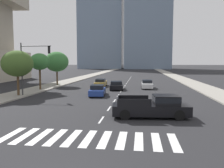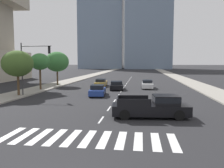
# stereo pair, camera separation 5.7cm
# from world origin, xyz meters

# --- Properties ---
(sidewalk_east) EXTENTS (4.00, 260.00, 0.15)m
(sidewalk_east) POSITION_xyz_m (12.69, 30.00, 0.07)
(sidewalk_east) COLOR gray
(sidewalk_east) RESTS_ON ground
(sidewalk_west) EXTENTS (4.00, 260.00, 0.15)m
(sidewalk_west) POSITION_xyz_m (-12.69, 30.00, 0.07)
(sidewalk_west) COLOR gray
(sidewalk_west) RESTS_ON ground
(crosswalk_near) EXTENTS (9.45, 2.81, 0.01)m
(crosswalk_near) POSITION_xyz_m (0.00, 5.85, 0.00)
(crosswalk_near) COLOR silver
(crosswalk_near) RESTS_ON ground
(lane_divider_center) EXTENTS (0.14, 50.00, 0.01)m
(lane_divider_center) POSITION_xyz_m (0.00, 33.85, 0.00)
(lane_divider_center) COLOR silver
(lane_divider_center) RESTS_ON ground
(pickup_truck) EXTENTS (5.78, 2.42, 1.67)m
(pickup_truck) POSITION_xyz_m (3.78, 11.07, 0.81)
(pickup_truck) COLOR black
(pickup_truck) RESTS_ON ground
(sedan_blue_0) EXTENTS (2.20, 4.58, 1.33)m
(sedan_blue_0) POSITION_xyz_m (-2.57, 21.67, 0.61)
(sedan_blue_0) COLOR navy
(sedan_blue_0) RESTS_ON ground
(sedan_white_1) EXTENTS (1.78, 4.23, 1.31)m
(sedan_white_1) POSITION_xyz_m (3.77, 30.32, 0.61)
(sedan_white_1) COLOR silver
(sedan_white_1) RESTS_ON ground
(sedan_black_2) EXTENTS (2.31, 4.56, 1.27)m
(sedan_black_2) POSITION_xyz_m (-0.90, 28.15, 0.59)
(sedan_black_2) COLOR black
(sedan_black_2) RESTS_ON ground
(sedan_gold_3) EXTENTS (2.02, 4.84, 1.26)m
(sedan_gold_3) POSITION_xyz_m (-4.09, 32.48, 0.59)
(sedan_gold_3) COLOR #B28E38
(sedan_gold_3) RESTS_ON ground
(traffic_signal_far) EXTENTS (4.05, 0.28, 6.27)m
(traffic_signal_far) POSITION_xyz_m (-10.17, 19.92, 4.39)
(traffic_signal_far) COLOR #333335
(traffic_signal_far) RESTS_ON sidewalk_west
(street_tree_nearest) EXTENTS (3.68, 3.68, 5.36)m
(street_tree_nearest) POSITION_xyz_m (-11.89, 19.67, 3.94)
(street_tree_nearest) COLOR #4C3823
(street_tree_nearest) RESTS_ON sidewalk_west
(street_tree_second) EXTENTS (2.85, 2.85, 5.26)m
(street_tree_second) POSITION_xyz_m (-11.89, 25.66, 4.17)
(street_tree_second) COLOR #4C3823
(street_tree_second) RESTS_ON sidewalk_west
(street_tree_third) EXTENTS (4.11, 4.11, 5.82)m
(street_tree_third) POSITION_xyz_m (-11.89, 32.43, 4.21)
(street_tree_third) COLOR #4C3823
(street_tree_third) RESTS_ON sidewalk_west
(office_tower_left_skyline) EXTENTS (28.78, 25.75, 77.82)m
(office_tower_left_skyline) POSITION_xyz_m (-23.94, 149.80, 38.39)
(office_tower_left_skyline) COLOR slate
(office_tower_left_skyline) RESTS_ON ground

